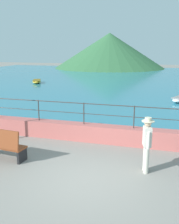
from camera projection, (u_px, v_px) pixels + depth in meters
name	position (u px, v px, depth m)	size (l,w,h in m)	color
ground_plane	(85.00, 180.00, 7.40)	(120.00, 120.00, 0.00)	gray
promenade_wall	(108.00, 134.00, 10.30)	(20.00, 0.56, 0.70)	#BC605B
railing	(108.00, 111.00, 10.06)	(18.44, 0.04, 0.90)	#383330
lake_water	(146.00, 80.00, 31.49)	(64.00, 44.32, 0.06)	teal
hill_main	(109.00, 51.00, 50.79)	(22.10, 22.10, 6.90)	#33663D
bench_main	(0.00, 144.00, 8.66)	(1.75, 0.72, 1.13)	brown
person_walking	(147.00, 142.00, 7.66)	(0.38, 0.56, 1.75)	beige
boat_0	(37.00, 81.00, 28.16)	(1.75, 2.47, 0.36)	gold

